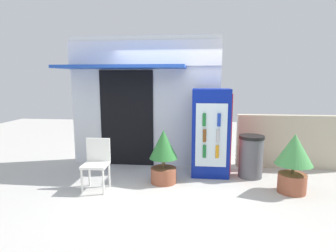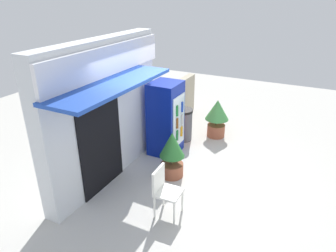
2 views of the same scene
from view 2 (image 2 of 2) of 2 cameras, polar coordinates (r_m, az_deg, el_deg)
ground at (r=6.49m, az=3.80°, el=-9.32°), size 16.00×16.00×0.00m
storefront_building at (r=5.97m, az=-11.72°, el=2.88°), size 3.30×1.11×2.79m
drink_cooler at (r=7.03m, az=-0.38°, el=1.42°), size 0.74×0.70×1.71m
plastic_chair at (r=5.26m, az=-0.70°, el=-11.55°), size 0.43×0.43×0.88m
potted_plant_near_shop at (r=6.23m, az=0.76°, el=-4.94°), size 0.51×0.51×0.99m
potted_plant_curbside at (r=8.00m, az=9.12°, el=1.98°), size 0.61×0.61×1.01m
trash_bin at (r=7.81m, az=2.82°, el=0.29°), size 0.48×0.48×0.83m
stone_boundary_wall at (r=8.87m, az=1.42°, el=4.41°), size 2.39×0.20×1.15m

